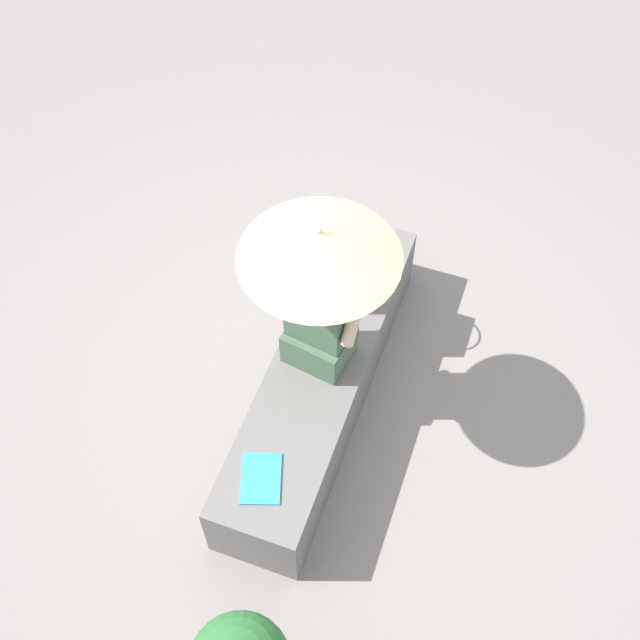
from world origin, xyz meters
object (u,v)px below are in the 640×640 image
Objects in this scene: person_seated at (319,314)px; handbag_black at (367,276)px; magazine at (261,478)px; parasol at (319,245)px.

handbag_black is (-0.51, 0.11, -0.24)m from person_seated.
person_seated is 0.89m from magazine.
parasol is 1.25m from magazine.
person_seated is 0.79× the size of parasol.
handbag_black is 1.33m from magazine.
parasol is 1.06m from handbag_black.
magazine is at bearing -1.62° from person_seated.
magazine is (0.73, -0.05, -1.02)m from parasol.
magazine is at bearing -4.06° from parasol.
parasol reaches higher than person_seated.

